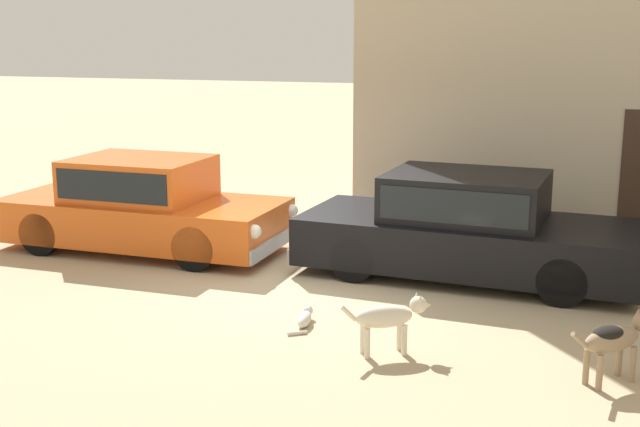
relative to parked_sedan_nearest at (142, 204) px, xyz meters
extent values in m
plane|color=tan|center=(2.92, -0.93, -0.68)|extent=(80.00, 80.00, 0.00)
cube|color=#D15619|center=(0.01, 0.00, -0.23)|extent=(4.23, 1.87, 0.62)
cube|color=#D15619|center=(-0.03, 0.00, 0.39)|extent=(1.96, 1.57, 0.62)
cube|color=black|center=(-0.03, 0.00, 0.40)|extent=(1.81, 1.58, 0.43)
cube|color=#999BA0|center=(2.08, -0.06, -0.42)|extent=(0.17, 1.73, 0.20)
cube|color=#999BA0|center=(-2.06, 0.05, -0.42)|extent=(0.17, 1.73, 0.20)
sphere|color=silver|center=(2.13, 0.64, -0.09)|extent=(0.20, 0.20, 0.20)
sphere|color=silver|center=(2.10, -0.76, -0.09)|extent=(0.20, 0.20, 0.20)
cube|color=red|center=(-2.04, 0.81, -0.07)|extent=(0.04, 0.18, 0.18)
cylinder|color=black|center=(1.29, 0.75, -0.37)|extent=(0.64, 0.22, 0.63)
cylinder|color=black|center=(1.25, -0.81, -0.37)|extent=(0.64, 0.22, 0.63)
cylinder|color=black|center=(-1.22, 0.81, -0.37)|extent=(0.64, 0.22, 0.63)
cylinder|color=black|center=(-1.26, -0.75, -0.37)|extent=(0.64, 0.22, 0.63)
cube|color=black|center=(4.83, 0.05, -0.22)|extent=(4.53, 2.16, 0.63)
cube|color=black|center=(4.78, 0.05, 0.40)|extent=(2.14, 1.72, 0.61)
cube|color=black|center=(4.78, 0.05, 0.41)|extent=(1.98, 1.73, 0.43)
cube|color=#999BA0|center=(2.66, 0.22, -0.42)|extent=(0.26, 1.79, 0.20)
cube|color=red|center=(2.72, 1.00, -0.06)|extent=(0.05, 0.18, 0.18)
cube|color=red|center=(2.59, -0.57, -0.06)|extent=(0.05, 0.18, 0.18)
cylinder|color=black|center=(6.21, 0.75, -0.38)|extent=(0.62, 0.25, 0.60)
cylinder|color=black|center=(6.08, -0.86, -0.38)|extent=(0.62, 0.25, 0.60)
cylinder|color=black|center=(3.58, 0.96, -0.38)|extent=(0.62, 0.25, 0.60)
cylinder|color=black|center=(3.45, -0.66, -0.38)|extent=(0.62, 0.25, 0.60)
cylinder|color=beige|center=(4.53, -2.83, -0.52)|extent=(0.06, 0.06, 0.32)
cylinder|color=beige|center=(4.61, -2.95, -0.52)|extent=(0.06, 0.06, 0.32)
cylinder|color=beige|center=(4.20, -3.03, -0.52)|extent=(0.06, 0.06, 0.32)
cylinder|color=beige|center=(4.27, -3.15, -0.52)|extent=(0.06, 0.06, 0.32)
ellipsoid|color=beige|center=(4.40, -2.99, -0.28)|extent=(0.62, 0.48, 0.23)
sphere|color=beige|center=(4.71, -2.80, -0.18)|extent=(0.18, 0.18, 0.18)
cone|color=beige|center=(4.79, -2.76, -0.20)|extent=(0.13, 0.13, 0.10)
cone|color=beige|center=(4.69, -2.76, -0.10)|extent=(0.08, 0.08, 0.08)
cone|color=beige|center=(4.74, -2.85, -0.10)|extent=(0.08, 0.08, 0.08)
cylinder|color=beige|center=(4.08, -3.18, -0.21)|extent=(0.18, 0.13, 0.18)
cylinder|color=#997F60|center=(6.67, -2.84, -0.51)|extent=(0.06, 0.06, 0.35)
cylinder|color=#997F60|center=(6.78, -2.95, -0.51)|extent=(0.06, 0.06, 0.35)
cylinder|color=#997F60|center=(6.37, -3.14, -0.51)|extent=(0.06, 0.06, 0.35)
cylinder|color=#997F60|center=(6.48, -3.26, -0.51)|extent=(0.06, 0.06, 0.35)
ellipsoid|color=#997F60|center=(6.58, -3.05, -0.25)|extent=(0.62, 0.62, 0.24)
ellipsoid|color=black|center=(6.54, -3.08, -0.19)|extent=(0.40, 0.40, 0.13)
cone|color=#997F60|center=(6.81, -2.73, -0.07)|extent=(0.09, 0.09, 0.08)
cylinder|color=#997F60|center=(6.29, -3.34, -0.18)|extent=(0.18, 0.18, 0.18)
ellipsoid|color=beige|center=(3.37, -2.44, -0.61)|extent=(0.19, 0.40, 0.15)
sphere|color=beige|center=(3.34, -2.22, -0.59)|extent=(0.11, 0.11, 0.11)
cone|color=beige|center=(3.31, -2.22, -0.54)|extent=(0.04, 0.04, 0.04)
cone|color=beige|center=(3.37, -2.21, -0.54)|extent=(0.04, 0.04, 0.04)
cylinder|color=beige|center=(3.39, -2.74, -0.66)|extent=(0.20, 0.15, 0.04)
camera|label=1|loc=(6.19, -10.81, 2.56)|focal=46.86mm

